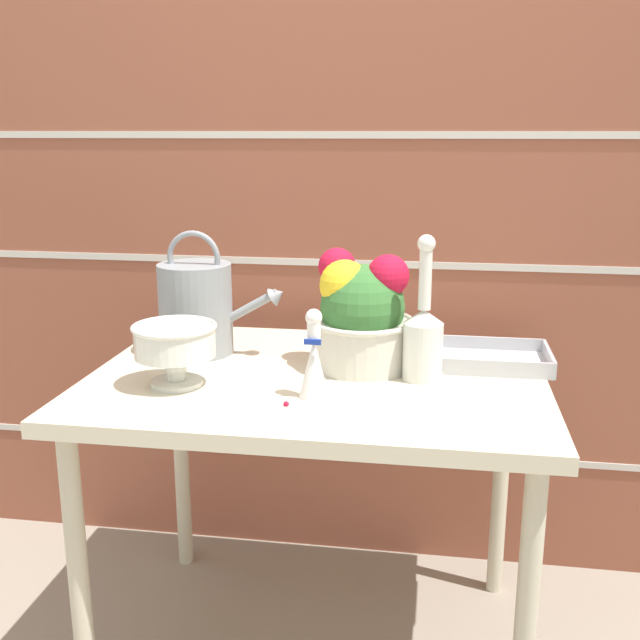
# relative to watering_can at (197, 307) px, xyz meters

# --- Properties ---
(brick_wall) EXTENTS (3.60, 0.08, 2.20)m
(brick_wall) POSITION_rel_watering_can_xyz_m (0.33, 0.40, 0.24)
(brick_wall) COLOR brown
(brick_wall) RESTS_ON ground_plane
(patio_table) EXTENTS (1.05, 0.77, 0.74)m
(patio_table) POSITION_rel_watering_can_xyz_m (0.33, -0.12, -0.20)
(patio_table) COLOR beige
(patio_table) RESTS_ON ground_plane
(watering_can) EXTENTS (0.33, 0.18, 0.31)m
(watering_can) POSITION_rel_watering_can_xyz_m (0.00, 0.00, 0.00)
(watering_can) COLOR gray
(watering_can) RESTS_ON patio_table
(crystal_pedestal_bowl) EXTENTS (0.19, 0.19, 0.14)m
(crystal_pedestal_bowl) POSITION_rel_watering_can_xyz_m (0.03, -0.25, -0.02)
(crystal_pedestal_bowl) COLOR silver
(crystal_pedestal_bowl) RESTS_ON patio_table
(flower_planter) EXTENTS (0.25, 0.25, 0.28)m
(flower_planter) POSITION_rel_watering_can_xyz_m (0.42, -0.05, 0.01)
(flower_planter) COLOR beige
(flower_planter) RESTS_ON patio_table
(glass_decanter) EXTENTS (0.09, 0.09, 0.33)m
(glass_decanter) POSITION_rel_watering_can_xyz_m (0.57, -0.12, -0.02)
(glass_decanter) COLOR silver
(glass_decanter) RESTS_ON patio_table
(figurine_vase) EXTENTS (0.06, 0.06, 0.19)m
(figurine_vase) POSITION_rel_watering_can_xyz_m (0.35, -0.28, -0.04)
(figurine_vase) COLOR white
(figurine_vase) RESTS_ON patio_table
(wire_tray) EXTENTS (0.30, 0.21, 0.04)m
(wire_tray) POSITION_rel_watering_can_xyz_m (0.72, 0.02, -0.11)
(wire_tray) COLOR #B7B7BC
(wire_tray) RESTS_ON patio_table
(fallen_petal) EXTENTS (0.01, 0.01, 0.01)m
(fallen_petal) POSITION_rel_watering_can_xyz_m (0.30, -0.34, -0.12)
(fallen_petal) COLOR red
(fallen_petal) RESTS_ON patio_table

